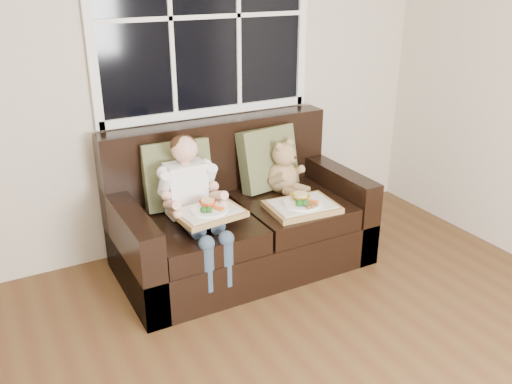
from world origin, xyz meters
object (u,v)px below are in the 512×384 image
loveseat (238,221)px  child (192,194)px  tray_left (209,212)px  tray_right (302,205)px  teddy_bear (284,171)px

loveseat → child: 0.52m
tray_left → tray_right: size_ratio=0.90×
loveseat → child: (-0.38, -0.12, 0.33)m
teddy_bear → tray_right: bearing=-121.1°
tray_right → child: bearing=169.5°
loveseat → child: bearing=-162.8°
loveseat → tray_left: size_ratio=3.93×
child → tray_right: 0.75m
loveseat → teddy_bear: (0.39, 0.04, 0.30)m
child → tray_left: size_ratio=1.94×
teddy_bear → tray_right: size_ratio=0.83×
child → teddy_bear: bearing=11.3°
loveseat → tray_left: bearing=-140.2°
loveseat → teddy_bear: loveseat is taller
teddy_bear → tray_left: 0.80m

